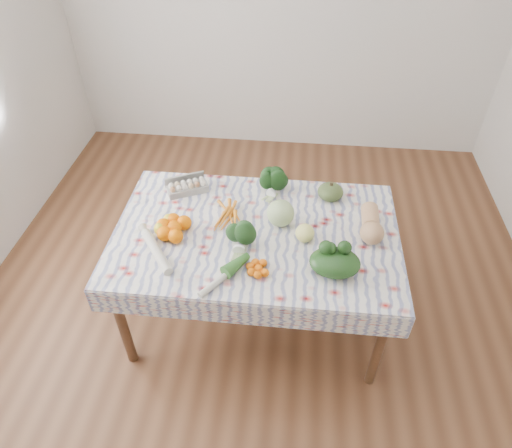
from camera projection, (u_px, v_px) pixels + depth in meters
name	position (u px, v px, depth m)	size (l,w,h in m)	color
ground	(256.00, 312.00, 3.17)	(4.50, 4.50, 0.00)	brown
wall_back	(283.00, 0.00, 3.91)	(4.00, 0.04, 2.80)	silver
dining_table	(256.00, 242.00, 2.72)	(1.60, 1.00, 0.75)	brown
tablecloth	(256.00, 232.00, 2.67)	(1.66, 1.06, 0.01)	white
egg_carton	(188.00, 188.00, 2.92)	(0.26, 0.10, 0.07)	#9F9F9A
carrot_bunch	(227.00, 216.00, 2.74)	(0.22, 0.20, 0.04)	orange
kale_bunch	(274.00, 185.00, 2.88)	(0.17, 0.15, 0.15)	#133411
kabocha_squash	(330.00, 192.00, 2.86)	(0.16, 0.16, 0.11)	#455A2B
cabbage	(281.00, 213.00, 2.66)	(0.16, 0.16, 0.16)	#A3C27F
butternut_squash	(371.00, 223.00, 2.62)	(0.14, 0.29, 0.14)	tan
orange_cluster	(174.00, 228.00, 2.62)	(0.27, 0.27, 0.09)	#FF7000
broccoli	(239.00, 240.00, 2.52)	(0.17, 0.17, 0.12)	#1F481C
mandarin_cluster	(259.00, 268.00, 2.41)	(0.16, 0.16, 0.05)	orange
grapefruit	(305.00, 233.00, 2.57)	(0.11, 0.11, 0.11)	#F3F078
spinach_bag	(335.00, 262.00, 2.39)	(0.27, 0.22, 0.12)	black
daikon	(156.00, 251.00, 2.50)	(0.05, 0.05, 0.37)	beige
leek	(224.00, 276.00, 2.37)	(0.04, 0.04, 0.34)	beige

